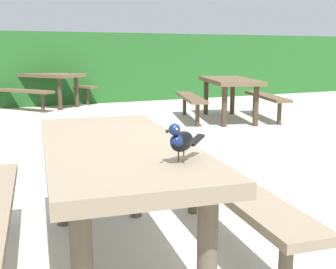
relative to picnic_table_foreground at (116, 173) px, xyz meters
The scene contains 6 objects.
ground_plane 0.66m from the picnic_table_foreground, ahead, with size 60.00×60.00×0.00m, color beige.
hedge_wall 8.57m from the picnic_table_foreground, 87.68° to the left, with size 28.00×1.94×1.64m, color #235B23.
picnic_table_foreground is the anchor object (origin of this frame).
bird_grackle 0.65m from the picnic_table_foreground, 77.65° to the right, with size 0.26×0.17×0.18m.
picnic_table_mid_right 7.56m from the picnic_table_foreground, 84.46° to the left, with size 2.37×2.38×0.74m.
picnic_table_far_centre 5.51m from the picnic_table_foreground, 50.89° to the left, with size 2.11×2.13×0.74m.
Camera 1 is at (-1.03, -2.23, 1.23)m, focal length 45.53 mm.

